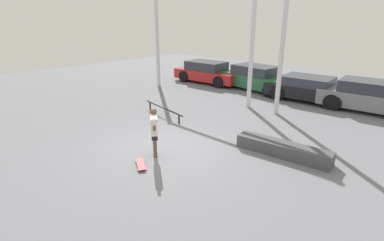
{
  "coord_description": "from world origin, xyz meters",
  "views": [
    {
      "loc": [
        6.72,
        -5.73,
        4.08
      ],
      "look_at": [
        0.07,
        1.21,
        0.69
      ],
      "focal_mm": 28.0,
      "sensor_mm": 36.0,
      "label": 1
    }
  ],
  "objects_px": {
    "parked_car_red": "(208,72)",
    "skateboarder": "(154,130)",
    "grind_rail": "(163,109)",
    "parked_car_black": "(309,89)",
    "parked_car_grey": "(372,97)",
    "skateboard": "(141,164)",
    "grind_box": "(283,149)",
    "parked_car_green": "(257,78)"
  },
  "relations": [
    {
      "from": "parked_car_red",
      "to": "skateboarder",
      "type": "bearing_deg",
      "value": -62.01
    },
    {
      "from": "skateboarder",
      "to": "grind_rail",
      "type": "xyz_separation_m",
      "value": [
        -2.71,
        2.7,
        -0.53
      ]
    },
    {
      "from": "parked_car_black",
      "to": "parked_car_grey",
      "type": "bearing_deg",
      "value": -0.93
    },
    {
      "from": "skateboard",
      "to": "parked_car_red",
      "type": "distance_m",
      "value": 11.53
    },
    {
      "from": "grind_rail",
      "to": "skateboarder",
      "type": "bearing_deg",
      "value": -44.9
    },
    {
      "from": "grind_box",
      "to": "parked_car_grey",
      "type": "xyz_separation_m",
      "value": [
        0.64,
        6.82,
        0.46
      ]
    },
    {
      "from": "parked_car_red",
      "to": "skateboard",
      "type": "bearing_deg",
      "value": -63.05
    },
    {
      "from": "skateboarder",
      "to": "parked_car_red",
      "type": "relative_size",
      "value": 0.34
    },
    {
      "from": "parked_car_red",
      "to": "parked_car_green",
      "type": "height_order",
      "value": "parked_car_green"
    },
    {
      "from": "skateboarder",
      "to": "parked_car_grey",
      "type": "bearing_deg",
      "value": 108.62
    },
    {
      "from": "parked_car_grey",
      "to": "parked_car_red",
      "type": "bearing_deg",
      "value": 177.26
    },
    {
      "from": "skateboarder",
      "to": "grind_rail",
      "type": "relative_size",
      "value": 0.55
    },
    {
      "from": "skateboard",
      "to": "parked_car_red",
      "type": "xyz_separation_m",
      "value": [
        -6.01,
        9.83,
        0.59
      ]
    },
    {
      "from": "skateboarder",
      "to": "grind_box",
      "type": "height_order",
      "value": "skateboarder"
    },
    {
      "from": "grind_rail",
      "to": "parked_car_grey",
      "type": "bearing_deg",
      "value": 48.12
    },
    {
      "from": "grind_box",
      "to": "grind_rail",
      "type": "relative_size",
      "value": 1.04
    },
    {
      "from": "skateboarder",
      "to": "parked_car_black",
      "type": "distance_m",
      "value": 9.42
    },
    {
      "from": "grind_box",
      "to": "grind_rail",
      "type": "height_order",
      "value": "grind_box"
    },
    {
      "from": "grind_rail",
      "to": "parked_car_black",
      "type": "height_order",
      "value": "parked_car_black"
    },
    {
      "from": "skateboarder",
      "to": "parked_car_green",
      "type": "bearing_deg",
      "value": 142.94
    },
    {
      "from": "grind_box",
      "to": "parked_car_green",
      "type": "distance_m",
      "value": 8.68
    },
    {
      "from": "parked_car_black",
      "to": "parked_car_grey",
      "type": "height_order",
      "value": "parked_car_grey"
    },
    {
      "from": "parked_car_red",
      "to": "parked_car_green",
      "type": "xyz_separation_m",
      "value": [
        3.3,
        0.49,
        0.02
      ]
    },
    {
      "from": "parked_car_black",
      "to": "skateboard",
      "type": "bearing_deg",
      "value": -96.72
    },
    {
      "from": "parked_car_black",
      "to": "grind_rail",
      "type": "bearing_deg",
      "value": -120.89
    },
    {
      "from": "parked_car_green",
      "to": "parked_car_grey",
      "type": "bearing_deg",
      "value": 4.79
    },
    {
      "from": "parked_car_grey",
      "to": "skateboarder",
      "type": "bearing_deg",
      "value": -115.22
    },
    {
      "from": "grind_rail",
      "to": "parked_car_green",
      "type": "height_order",
      "value": "parked_car_green"
    },
    {
      "from": "grind_box",
      "to": "parked_car_green",
      "type": "xyz_separation_m",
      "value": [
        -5.28,
        6.87,
        0.46
      ]
    },
    {
      "from": "parked_car_red",
      "to": "parked_car_black",
      "type": "height_order",
      "value": "parked_car_red"
    },
    {
      "from": "skateboard",
      "to": "parked_car_grey",
      "type": "bearing_deg",
      "value": 102.28
    },
    {
      "from": "skateboard",
      "to": "grind_box",
      "type": "height_order",
      "value": "grind_box"
    },
    {
      "from": "parked_car_grey",
      "to": "parked_car_green",
      "type": "bearing_deg",
      "value": 174.07
    },
    {
      "from": "skateboarder",
      "to": "parked_car_green",
      "type": "height_order",
      "value": "skateboarder"
    },
    {
      "from": "parked_car_green",
      "to": "parked_car_grey",
      "type": "height_order",
      "value": "parked_car_green"
    },
    {
      "from": "parked_car_red",
      "to": "parked_car_green",
      "type": "relative_size",
      "value": 0.98
    },
    {
      "from": "grind_box",
      "to": "skateboarder",
      "type": "bearing_deg",
      "value": -135.57
    },
    {
      "from": "skateboard",
      "to": "grind_rail",
      "type": "distance_m",
      "value": 4.5
    },
    {
      "from": "grind_rail",
      "to": "parked_car_grey",
      "type": "distance_m",
      "value": 9.21
    },
    {
      "from": "grind_rail",
      "to": "grind_box",
      "type": "bearing_deg",
      "value": 0.32
    },
    {
      "from": "skateboarder",
      "to": "parked_car_grey",
      "type": "height_order",
      "value": "skateboarder"
    },
    {
      "from": "skateboarder",
      "to": "grind_box",
      "type": "xyz_separation_m",
      "value": [
        2.79,
        2.73,
        -0.64
      ]
    }
  ]
}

